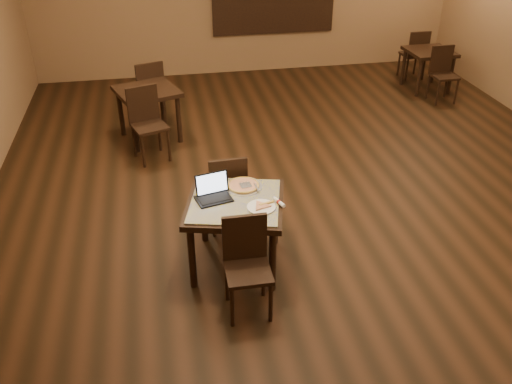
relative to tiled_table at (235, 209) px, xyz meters
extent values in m
plane|color=black|center=(1.18, 0.99, -0.66)|extent=(10.00, 10.00, 0.00)
cylinder|color=black|center=(-0.46, -0.27, -0.31)|extent=(0.07, 0.07, 0.71)
cylinder|color=black|center=(-0.27, 0.46, -0.31)|extent=(0.07, 0.07, 0.71)
cylinder|color=black|center=(0.27, -0.46, -0.31)|extent=(0.07, 0.07, 0.71)
cylinder|color=black|center=(0.46, 0.27, -0.31)|extent=(0.07, 0.07, 0.71)
cube|color=black|center=(0.00, 0.00, 0.06)|extent=(1.12, 1.12, 0.06)
cube|color=#1A1FAD|center=(0.00, 0.00, 0.09)|extent=(1.02, 1.02, 0.02)
cylinder|color=black|center=(-0.17, -0.87, -0.45)|extent=(0.04, 0.04, 0.43)
cylinder|color=black|center=(-0.17, -0.53, -0.45)|extent=(0.04, 0.04, 0.43)
cylinder|color=black|center=(0.17, -0.87, -0.45)|extent=(0.04, 0.04, 0.43)
cylinder|color=black|center=(0.17, -0.53, -0.45)|extent=(0.04, 0.04, 0.43)
cube|color=black|center=(0.00, -0.70, -0.21)|extent=(0.40, 0.40, 0.04)
cube|color=black|center=(0.00, -0.52, 0.04)|extent=(0.40, 0.04, 0.46)
cylinder|color=black|center=(0.16, 0.88, -0.44)|extent=(0.04, 0.04, 0.43)
cylinder|color=black|center=(0.18, 0.54, -0.44)|extent=(0.04, 0.04, 0.43)
cylinder|color=black|center=(-0.18, 0.86, -0.44)|extent=(0.04, 0.04, 0.43)
cylinder|color=black|center=(-0.16, 0.52, -0.44)|extent=(0.04, 0.04, 0.43)
cube|color=black|center=(0.00, 0.70, -0.21)|extent=(0.43, 0.43, 0.04)
cube|color=black|center=(0.01, 0.52, 0.05)|extent=(0.41, 0.06, 0.46)
cube|color=black|center=(-0.20, 0.05, 0.11)|extent=(0.37, 0.30, 0.02)
cube|color=black|center=(-0.20, 0.17, 0.22)|extent=(0.33, 0.12, 0.22)
cube|color=#C8DAFD|center=(-0.20, 0.16, 0.22)|extent=(0.30, 0.10, 0.19)
cylinder|color=white|center=(0.22, -0.18, 0.11)|extent=(0.27, 0.27, 0.01)
cylinder|color=silver|center=(0.12, 0.24, 0.11)|extent=(0.38, 0.38, 0.01)
cylinder|color=beige|center=(0.12, 0.24, 0.12)|extent=(0.31, 0.31, 0.02)
torus|color=gold|center=(0.12, 0.24, 0.12)|extent=(0.32, 0.32, 0.02)
cube|color=silver|center=(0.14, 0.22, 0.13)|extent=(0.14, 0.28, 0.01)
cylinder|color=white|center=(0.40, -0.14, 0.12)|extent=(0.10, 0.17, 0.04)
cylinder|color=#A82014|center=(0.40, -0.14, 0.12)|extent=(0.05, 0.04, 0.04)
cylinder|color=black|center=(3.88, 4.06, -0.32)|extent=(0.07, 0.07, 0.68)
cylinder|color=black|center=(3.86, 4.67, -0.32)|extent=(0.07, 0.07, 0.68)
cylinder|color=black|center=(4.49, 4.08, -0.32)|extent=(0.07, 0.07, 0.68)
cylinder|color=black|center=(4.47, 4.69, -0.32)|extent=(0.07, 0.07, 0.68)
cube|color=black|center=(4.18, 4.38, 0.03)|extent=(0.79, 0.79, 0.06)
cylinder|color=black|center=(4.01, 3.58, -0.45)|extent=(0.04, 0.04, 0.43)
cylinder|color=black|center=(4.00, 3.92, -0.45)|extent=(0.04, 0.04, 0.43)
cylinder|color=black|center=(4.36, 3.59, -0.45)|extent=(0.04, 0.04, 0.43)
cylinder|color=black|center=(4.34, 3.93, -0.45)|extent=(0.04, 0.04, 0.43)
cube|color=black|center=(4.18, 3.76, -0.21)|extent=(0.41, 0.41, 0.04)
cube|color=black|center=(4.17, 3.94, 0.04)|extent=(0.40, 0.05, 0.46)
cylinder|color=black|center=(4.34, 5.17, -0.45)|extent=(0.04, 0.04, 0.43)
cylinder|color=black|center=(4.36, 4.83, -0.45)|extent=(0.04, 0.04, 0.43)
cylinder|color=black|center=(4.00, 5.16, -0.45)|extent=(0.04, 0.04, 0.43)
cylinder|color=black|center=(4.01, 4.82, -0.45)|extent=(0.04, 0.04, 0.43)
cube|color=black|center=(4.18, 5.00, -0.21)|extent=(0.41, 0.41, 0.04)
cube|color=black|center=(4.18, 4.81, 0.04)|extent=(0.40, 0.05, 0.46)
cylinder|color=black|center=(-0.99, 2.77, -0.29)|extent=(0.07, 0.07, 0.73)
cylinder|color=black|center=(-1.20, 3.39, -0.29)|extent=(0.07, 0.07, 0.73)
cylinder|color=black|center=(-0.37, 2.98, -0.29)|extent=(0.07, 0.07, 0.73)
cylinder|color=black|center=(-0.58, 3.60, -0.29)|extent=(0.07, 0.07, 0.73)
cube|color=black|center=(-0.78, 3.19, 0.08)|extent=(1.04, 1.04, 0.06)
cylinder|color=black|center=(-0.90, 2.28, -0.43)|extent=(0.04, 0.04, 0.46)
cylinder|color=black|center=(-1.02, 2.64, -0.43)|extent=(0.04, 0.04, 0.46)
cylinder|color=black|center=(-0.55, 2.40, -0.43)|extent=(0.04, 0.04, 0.46)
cylinder|color=black|center=(-0.67, 2.75, -0.43)|extent=(0.04, 0.04, 0.46)
cube|color=black|center=(-0.78, 2.52, -0.18)|extent=(0.55, 0.55, 0.04)
cube|color=black|center=(-0.85, 2.70, 0.09)|extent=(0.42, 0.18, 0.49)
cylinder|color=black|center=(-0.67, 4.09, -0.43)|extent=(0.04, 0.04, 0.46)
cylinder|color=black|center=(-0.55, 3.74, -0.43)|extent=(0.04, 0.04, 0.46)
cylinder|color=black|center=(-1.02, 3.97, -0.43)|extent=(0.04, 0.04, 0.46)
cylinder|color=black|center=(-0.90, 3.62, -0.43)|extent=(0.04, 0.04, 0.46)
cube|color=black|center=(-0.78, 3.86, -0.18)|extent=(0.55, 0.55, 0.04)
cube|color=black|center=(-0.72, 3.67, 0.09)|extent=(0.42, 0.18, 0.49)
camera|label=1|loc=(-0.63, -4.36, 2.86)|focal=38.00mm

